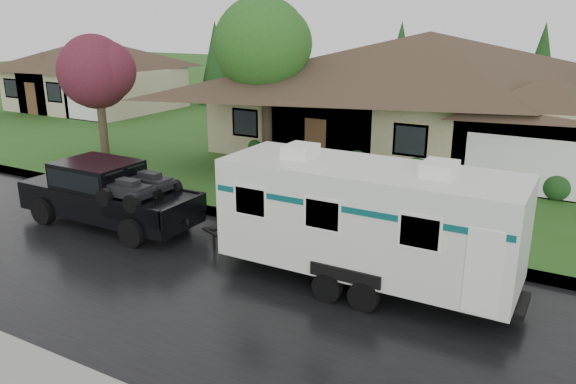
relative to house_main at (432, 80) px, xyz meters
name	(u,v)px	position (x,y,z in m)	size (l,w,h in m)	color
ground	(214,246)	(-2.29, -13.84, -3.59)	(140.00, 140.00, 0.00)	#28551A
road	(168,271)	(-2.29, -15.84, -3.59)	(140.00, 8.00, 0.01)	black
curb	(255,220)	(-2.29, -11.59, -3.52)	(140.00, 0.50, 0.15)	gray
lawn	(389,145)	(-2.29, 1.16, -3.52)	(140.00, 26.00, 0.15)	#28551A
house_main	(432,80)	(0.00, 0.00, 0.00)	(19.44, 10.80, 6.90)	gray
house_far	(96,68)	(-24.07, 2.02, -0.62)	(10.80, 8.64, 5.80)	tan
tree_left_green	(266,52)	(-5.84, -5.03, 1.34)	(4.16, 4.16, 6.89)	#382B1E
tree_red	(98,75)	(-12.99, -7.87, 0.30)	(3.26, 3.26, 5.40)	#382B1E
shrub_row	(389,163)	(-0.29, -4.54, -2.94)	(13.60, 1.00, 1.00)	#143814
pickup_truck	(106,191)	(-6.33, -14.03, -2.50)	(6.08, 2.31, 2.03)	black
travel_trailer	(367,217)	(2.48, -14.03, -1.81)	(7.50, 2.64, 3.37)	silver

